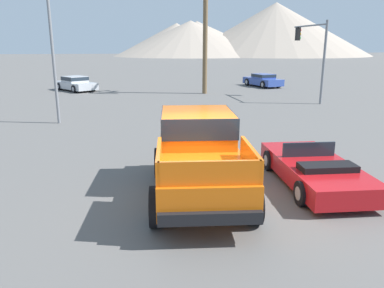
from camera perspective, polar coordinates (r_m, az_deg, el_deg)
name	(u,v)px	position (r m, az deg, el deg)	size (l,w,h in m)	color
ground_plane	(200,203)	(9.22, 1.26, -9.04)	(320.00, 320.00, 0.00)	#5B5956
orange_pickup_truck	(199,150)	(9.54, 1.03, -0.86)	(2.86, 5.33, 2.03)	orange
red_convertible_car	(315,170)	(10.80, 18.17, -3.79)	(2.23, 4.42, 1.07)	#B21419
parked_car_blue	(263,80)	(35.42, 10.75, 9.56)	(2.60, 4.48, 1.16)	#334C9E
parked_car_silver	(76,83)	(33.23, -17.32, 8.82)	(3.83, 4.48, 1.19)	#B7BABF
traffic_light_main	(311,45)	(27.22, 17.75, 14.16)	(0.38, 4.46, 5.23)	slate
street_lamp_post	(49,17)	(19.26, -20.90, 17.60)	(0.90, 0.24, 8.34)	slate
palm_tree_tall	(205,4)	(29.73, 2.02, 20.58)	(2.77, 2.62, 9.02)	brown
distant_mountain_range	(230,34)	(138.53, 5.85, 16.31)	(89.76, 66.75, 18.13)	gray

